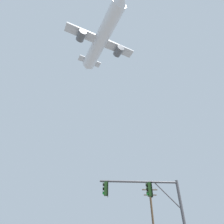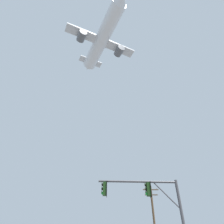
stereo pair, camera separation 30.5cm
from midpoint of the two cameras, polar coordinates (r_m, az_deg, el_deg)
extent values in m
cylinder|color=#4C4C51|center=(15.37, 20.92, -28.27)|extent=(0.20, 0.20, 5.50)
cylinder|color=#4C4C51|center=(15.03, 8.17, -19.66)|extent=(5.65, 0.40, 0.15)
cylinder|color=#4C4C51|center=(15.32, 16.35, -22.43)|extent=(1.76, 0.16, 1.83)
cube|color=#193814|center=(14.64, -1.51, -21.69)|extent=(0.27, 0.33, 0.90)
cylinder|color=#193814|center=(14.76, -1.48, -19.76)|extent=(0.05, 0.05, 0.12)
cube|color=black|center=(14.64, -0.92, -21.70)|extent=(0.04, 0.46, 1.04)
sphere|color=black|center=(14.70, -2.10, -20.65)|extent=(0.20, 0.20, 0.20)
cylinder|color=#193814|center=(14.71, -2.37, -20.42)|extent=(0.05, 0.21, 0.21)
sphere|color=black|center=(14.63, -2.13, -21.72)|extent=(0.20, 0.20, 0.20)
cylinder|color=#193814|center=(14.65, -2.39, -21.48)|extent=(0.05, 0.21, 0.21)
sphere|color=green|center=(14.57, -2.15, -22.79)|extent=(0.20, 0.20, 0.20)
cylinder|color=#193814|center=(14.58, -2.42, -22.55)|extent=(0.05, 0.21, 0.21)
cube|color=#193814|center=(15.05, 11.30, -21.47)|extent=(0.27, 0.33, 0.90)
cylinder|color=#193814|center=(15.18, 11.07, -19.60)|extent=(0.05, 0.05, 0.12)
cube|color=black|center=(15.09, 11.85, -21.43)|extent=(0.04, 0.46, 1.04)
sphere|color=black|center=(15.08, 10.61, -20.50)|extent=(0.20, 0.20, 0.20)
cylinder|color=#193814|center=(15.08, 10.32, -20.29)|extent=(0.05, 0.21, 0.21)
sphere|color=black|center=(15.02, 10.73, -21.53)|extent=(0.20, 0.20, 0.20)
cylinder|color=#193814|center=(15.02, 10.44, -21.32)|extent=(0.05, 0.21, 0.21)
sphere|color=green|center=(14.96, 10.85, -22.57)|extent=(0.20, 0.20, 0.20)
cylinder|color=#193814|center=(14.96, 10.56, -22.36)|extent=(0.05, 0.21, 0.21)
cylinder|color=brown|center=(29.75, 12.62, -28.69)|extent=(0.28, 0.28, 8.67)
cube|color=brown|center=(30.36, 11.65, -21.52)|extent=(2.20, 0.12, 0.12)
cube|color=brown|center=(30.21, 11.81, -22.80)|extent=(1.80, 0.12, 0.12)
cylinder|color=gray|center=(30.22, 9.83, -21.41)|extent=(0.10, 0.10, 0.18)
cylinder|color=gray|center=(30.57, 13.39, -21.17)|extent=(0.10, 0.10, 0.18)
cylinder|color=white|center=(49.71, -2.73, 20.85)|extent=(10.65, 17.98, 3.25)
cone|color=white|center=(55.68, -6.92, 12.97)|extent=(3.37, 3.01, 2.77)
cube|color=silver|center=(49.58, -2.99, 20.08)|extent=(16.63, 9.30, 0.37)
cylinder|color=#595B60|center=(50.01, 2.33, 17.50)|extent=(2.69, 2.98, 1.83)
cylinder|color=#595B60|center=(48.03, -8.74, 21.26)|extent=(2.69, 2.98, 1.83)
cube|color=#B21E1E|center=(55.71, -6.02, 15.73)|extent=(1.42, 2.69, 3.86)
cube|color=silver|center=(54.67, -6.19, 14.56)|extent=(6.31, 4.23, 0.20)
camera|label=1|loc=(0.15, -89.64, -0.25)|focal=31.02mm
camera|label=2|loc=(0.15, 90.36, 0.25)|focal=31.02mm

